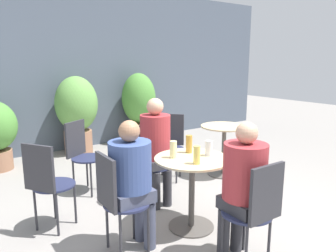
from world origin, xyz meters
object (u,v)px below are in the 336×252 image
at_px(seated_person_1, 132,175).
at_px(potted_plant_1, 77,110).
at_px(bistro_chair_2, 256,206).
at_px(seated_person_0, 156,143).
at_px(bistro_chair_5, 46,179).
at_px(potted_plant_2, 139,104).
at_px(bistro_chair_4, 170,140).
at_px(bistro_chair_0, 149,156).
at_px(cafe_table_near, 192,177).
at_px(cafe_table_far, 224,141).
at_px(beer_glass_3, 197,155).
at_px(bistro_chair_3, 82,150).
at_px(bistro_chair_1, 116,195).
at_px(seated_person_2, 243,181).
at_px(beer_glass_0, 209,148).
at_px(beer_glass_2, 173,149).
at_px(beer_glass_1, 189,144).

relative_size(seated_person_1, potted_plant_1, 0.85).
xyz_separation_m(bistro_chair_2, seated_person_0, (0.05, 1.47, 0.19)).
relative_size(bistro_chair_5, potted_plant_2, 0.65).
relative_size(bistro_chair_4, seated_person_1, 0.77).
height_order(bistro_chair_0, potted_plant_1, potted_plant_1).
xyz_separation_m(seated_person_0, potted_plant_1, (0.05, 2.57, 0.05)).
bearing_deg(cafe_table_near, bistro_chair_0, 88.17).
bearing_deg(cafe_table_far, beer_glass_3, -143.59).
bearing_deg(beer_glass_3, seated_person_1, 162.15).
xyz_separation_m(cafe_table_near, bistro_chair_3, (-0.52, 1.54, 0.01)).
bearing_deg(bistro_chair_5, bistro_chair_1, 175.21).
distance_m(seated_person_2, beer_glass_0, 0.66).
height_order(cafe_table_near, beer_glass_3, beer_glass_3).
bearing_deg(cafe_table_far, bistro_chair_4, 152.12).
bearing_deg(beer_glass_3, bistro_chair_1, 165.37).
distance_m(seated_person_0, potted_plant_2, 2.90).
bearing_deg(beer_glass_0, potted_plant_1, 91.93).
xyz_separation_m(bistro_chair_5, beer_glass_0, (1.36, -0.79, 0.26)).
xyz_separation_m(bistro_chair_5, seated_person_0, (1.20, -0.09, 0.19)).
bearing_deg(beer_glass_0, bistro_chair_3, 114.02).
distance_m(seated_person_0, beer_glass_0, 0.72).
height_order(beer_glass_2, potted_plant_2, potted_plant_2).
bearing_deg(cafe_table_near, bistro_chair_3, 108.75).
bearing_deg(beer_glass_1, bistro_chair_2, -96.88).
xyz_separation_m(cafe_table_near, beer_glass_1, (0.09, 0.16, 0.29)).
bearing_deg(bistro_chair_2, bistro_chair_3, -76.25).
bearing_deg(potted_plant_2, bistro_chair_4, -108.66).
relative_size(bistro_chair_0, bistro_chair_5, 1.00).
distance_m(cafe_table_near, beer_glass_3, 0.34).
distance_m(bistro_chair_3, seated_person_0, 1.05).
height_order(cafe_table_near, potted_plant_1, potted_plant_1).
bearing_deg(seated_person_0, bistro_chair_3, 123.58).
distance_m(cafe_table_far, beer_glass_3, 1.84).
bearing_deg(bistro_chair_3, bistro_chair_5, -159.98).
distance_m(bistro_chair_3, beer_glass_3, 1.78).
relative_size(bistro_chair_4, beer_glass_1, 4.97).
height_order(bistro_chair_2, seated_person_1, seated_person_1).
distance_m(beer_glass_2, potted_plant_1, 3.13).
relative_size(beer_glass_1, beer_glass_2, 1.09).
bearing_deg(beer_glass_1, cafe_table_near, -119.70).
relative_size(seated_person_2, beer_glass_1, 6.56).
height_order(beer_glass_2, beer_glass_3, beer_glass_3).
height_order(cafe_table_near, beer_glass_0, beer_glass_0).
height_order(bistro_chair_1, bistro_chair_5, same).
bearing_deg(beer_glass_3, seated_person_2, -82.66).
relative_size(bistro_chair_5, seated_person_1, 0.77).
xyz_separation_m(bistro_chair_3, seated_person_0, (0.54, -0.88, 0.19)).
bearing_deg(bistro_chair_0, seated_person_0, -90.00).
distance_m(bistro_chair_0, beer_glass_2, 0.77).
relative_size(seated_person_0, beer_glass_0, 8.14).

